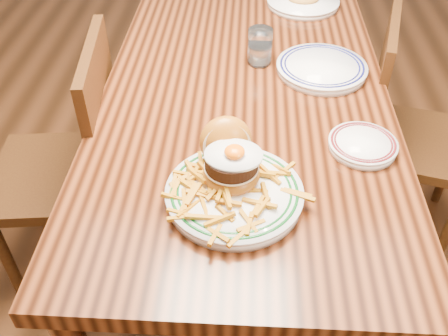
# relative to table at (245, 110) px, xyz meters

# --- Properties ---
(floor) EXTENTS (6.00, 6.00, 0.00)m
(floor) POSITION_rel_table_xyz_m (0.00, 0.00, -0.66)
(floor) COLOR black
(floor) RESTS_ON ground
(table) EXTENTS (0.85, 1.60, 0.75)m
(table) POSITION_rel_table_xyz_m (0.00, 0.00, 0.00)
(table) COLOR black
(table) RESTS_ON floor
(chair_left) EXTENTS (0.46, 0.46, 0.90)m
(chair_left) POSITION_rel_table_xyz_m (-0.56, -0.08, -0.18)
(chair_left) COLOR #38200B
(chair_left) RESTS_ON floor
(chair_right) EXTENTS (0.49, 0.49, 0.86)m
(chair_right) POSITION_rel_table_xyz_m (0.58, 0.20, -0.20)
(chair_right) COLOR #38200B
(chair_right) RESTS_ON floor
(main_plate) EXTENTS (0.32, 0.33, 0.15)m
(main_plate) POSITION_rel_table_xyz_m (-0.02, -0.46, 0.13)
(main_plate) COLOR white
(main_plate) RESTS_ON table
(side_plate) EXTENTS (0.18, 0.18, 0.03)m
(side_plate) POSITION_rel_table_xyz_m (0.31, -0.28, 0.10)
(side_plate) COLOR white
(side_plate) RESTS_ON table
(rear_plate) EXTENTS (0.28, 0.28, 0.03)m
(rear_plate) POSITION_rel_table_xyz_m (0.24, 0.09, 0.11)
(rear_plate) COLOR white
(rear_plate) RESTS_ON table
(water_glass) EXTENTS (0.08, 0.08, 0.11)m
(water_glass) POSITION_rel_table_xyz_m (0.04, 0.14, 0.14)
(water_glass) COLOR white
(water_glass) RESTS_ON table
(far_plate) EXTENTS (0.28, 0.28, 0.05)m
(far_plate) POSITION_rel_table_xyz_m (0.21, 0.58, 0.10)
(far_plate) COLOR white
(far_plate) RESTS_ON table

